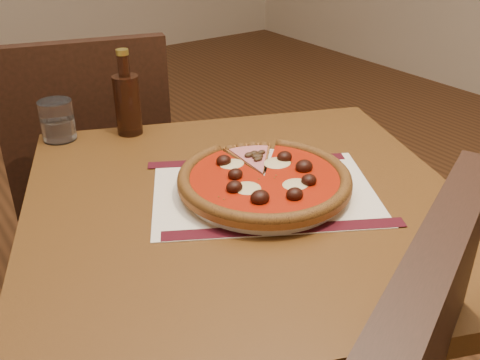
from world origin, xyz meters
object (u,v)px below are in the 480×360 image
Objects in this scene: pizza at (264,178)px; bottle at (127,102)px; table at (246,244)px; water_glass at (57,120)px; chair_far at (92,167)px; plate at (264,187)px.

pizza is 0.42m from bottle.
pizza is (0.04, -0.00, 0.13)m from table.
pizza is 3.55× the size of water_glass.
water_glass is (-0.15, -0.26, 0.27)m from chair_far.
plate is 0.92× the size of pizza.
chair_far is 0.76m from plate.
table is at bearing -179.54° from plate.
water_glass is at bearing 116.61° from pizza.
plate is at bearing 70.00° from pizza.
water_glass is (-0.23, 0.46, 0.03)m from plate.
water_glass is 0.16m from bottle.
chair_far reaches higher than water_glass.
chair_far reaches higher than table.
chair_far is at bearing 96.95° from pizza.
table is 0.12m from plate.
bottle reaches higher than water_glass.
plate is 3.26× the size of water_glass.
chair_far is 4.70× the size of bottle.
chair_far is at bearing 96.96° from plate.
water_glass is at bearing 158.13° from bottle.
plate is at bearing -78.04° from bottle.
chair_far is at bearing 60.39° from water_glass.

